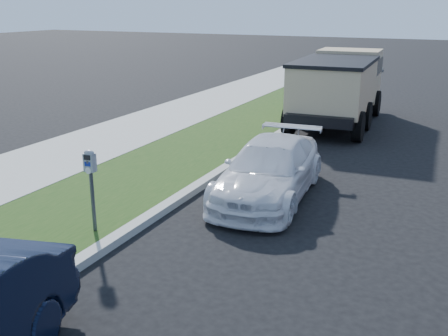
% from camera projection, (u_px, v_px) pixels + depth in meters
% --- Properties ---
extents(ground, '(120.00, 120.00, 0.00)m').
position_uv_depth(ground, '(272.00, 249.00, 9.05)').
color(ground, black).
rests_on(ground, ground).
extents(streetside, '(6.12, 50.00, 0.15)m').
position_uv_depth(streetside, '(90.00, 171.00, 13.02)').
color(streetside, '#999991').
rests_on(streetside, ground).
extents(parking_meter, '(0.21, 0.15, 1.51)m').
position_uv_depth(parking_meter, '(91.00, 173.00, 9.14)').
color(parking_meter, '#3F4247').
rests_on(parking_meter, ground).
extents(white_wagon, '(2.08, 4.40, 1.24)m').
position_uv_depth(white_wagon, '(270.00, 170.00, 11.33)').
color(white_wagon, white).
rests_on(white_wagon, ground).
extents(dump_truck, '(2.74, 6.27, 2.41)m').
position_uv_depth(dump_truck, '(339.00, 84.00, 18.28)').
color(dump_truck, black).
rests_on(dump_truck, ground).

